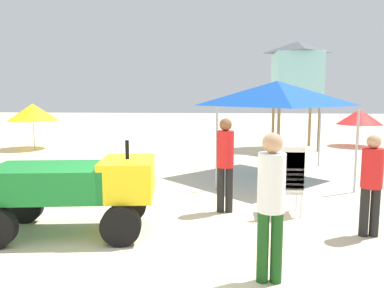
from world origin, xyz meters
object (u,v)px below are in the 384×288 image
object	(u,v)px
popup_canopy	(277,93)
traffic_cone_near	(84,169)
lifeguard_tower	(297,70)
beach_umbrella_far	(33,112)
stacked_plastic_chairs	(289,176)
lifeguard_near_left	(225,158)
cooler_box	(88,190)
utility_cart	(77,185)
beach_umbrella_mid	(360,117)
lifeguard_near_right	(271,197)
lifeguard_near_center	(372,179)

from	to	relation	value
popup_canopy	traffic_cone_near	world-z (taller)	popup_canopy
lifeguard_tower	beach_umbrella_far	size ratio (longest dim) A/B	2.18
stacked_plastic_chairs	lifeguard_near_left	size ratio (longest dim) A/B	0.72
lifeguard_near_left	lifeguard_tower	size ratio (longest dim) A/B	0.41
lifeguard_tower	lifeguard_near_left	bearing A→B (deg)	-108.83
lifeguard_tower	cooler_box	bearing A→B (deg)	-126.84
utility_cart	popup_canopy	size ratio (longest dim) A/B	0.84
popup_canopy	beach_umbrella_mid	distance (m)	7.89
utility_cart	lifeguard_near_right	distance (m)	3.18
popup_canopy	cooler_box	world-z (taller)	popup_canopy
lifeguard_near_center	lifeguard_near_right	distance (m)	2.37
lifeguard_near_right	popup_canopy	bearing A→B (deg)	81.25
traffic_cone_near	cooler_box	distance (m)	1.80
lifeguard_near_center	cooler_box	world-z (taller)	lifeguard_near_center
beach_umbrella_far	popup_canopy	bearing A→B (deg)	-26.83
traffic_cone_near	lifeguard_near_left	bearing A→B (deg)	-34.16
beach_umbrella_mid	traffic_cone_near	distance (m)	11.97
popup_canopy	utility_cart	bearing A→B (deg)	-129.90
lifeguard_near_left	lifeguard_tower	distance (m)	9.50
utility_cart	popup_canopy	distance (m)	6.04
lifeguard_near_right	cooler_box	xyz separation A→B (m)	(-3.45, 3.47, -0.87)
popup_canopy	traffic_cone_near	bearing A→B (deg)	-171.43
stacked_plastic_chairs	cooler_box	size ratio (longest dim) A/B	2.31
stacked_plastic_chairs	beach_umbrella_mid	xyz separation A→B (m)	(4.72, 9.76, 0.53)
popup_canopy	traffic_cone_near	xyz separation A→B (m)	(-5.05, -0.76, -1.97)
stacked_plastic_chairs	lifeguard_near_right	bearing A→B (deg)	-104.83
utility_cart	lifeguard_near_left	distance (m)	2.69
lifeguard_near_right	lifeguard_tower	distance (m)	11.86
utility_cart	beach_umbrella_far	distance (m)	10.60
utility_cart	lifeguard_tower	distance (m)	11.60
lifeguard_tower	popup_canopy	bearing A→B (deg)	-106.05
utility_cart	traffic_cone_near	xyz separation A→B (m)	(-1.29, 3.74, -0.51)
beach_umbrella_far	cooler_box	world-z (taller)	beach_umbrella_far
lifeguard_near_right	lifeguard_tower	bearing A→B (deg)	77.67
lifeguard_near_center	traffic_cone_near	distance (m)	6.90
popup_canopy	beach_umbrella_mid	xyz separation A→B (m)	(4.49, 6.41, -0.97)
lifeguard_near_left	lifeguard_near_right	size ratio (longest dim) A/B	1.00
lifeguard_near_left	cooler_box	size ratio (longest dim) A/B	3.20
lifeguard_near_left	popup_canopy	bearing A→B (deg)	66.66
traffic_cone_near	cooler_box	size ratio (longest dim) A/B	0.98
lifeguard_near_left	traffic_cone_near	xyz separation A→B (m)	(-3.65, 2.48, -0.76)
lifeguard_near_left	cooler_box	bearing A→B (deg)	164.39
lifeguard_near_right	cooler_box	size ratio (longest dim) A/B	3.20
beach_umbrella_mid	popup_canopy	bearing A→B (deg)	-124.97
lifeguard_near_left	lifeguard_near_right	world-z (taller)	lifeguard_near_right
beach_umbrella_mid	lifeguard_near_center	bearing A→B (deg)	-108.77
traffic_cone_near	stacked_plastic_chairs	bearing A→B (deg)	-28.24
stacked_plastic_chairs	beach_umbrella_mid	distance (m)	10.86
utility_cart	lifeguard_near_right	xyz separation A→B (m)	(2.86, -1.38, 0.25)
traffic_cone_near	utility_cart	bearing A→B (deg)	-70.97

